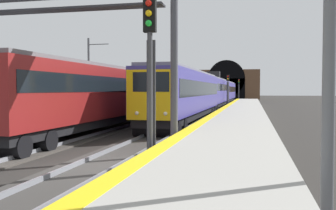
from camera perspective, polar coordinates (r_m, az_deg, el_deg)
ground_plane at (r=12.79m, az=-10.13°, el=-9.23°), size 320.00×320.00×0.00m
platform_right at (r=11.76m, az=8.17°, el=-7.82°), size 112.00×3.57×0.98m
platform_right_edge_strip at (r=11.90m, az=0.75°, el=-5.27°), size 112.00×0.50×0.01m
track_main_line at (r=12.78m, az=-10.13°, el=-9.05°), size 160.00×2.83×0.21m
train_main_approaching at (r=47.85m, az=6.85°, el=1.97°), size 59.18×2.91×4.87m
train_adjacent_platform at (r=43.95m, az=0.75°, el=1.99°), size 63.20×3.37×4.00m
railway_signal_near at (r=11.53m, az=-2.74°, el=5.68°), size 0.39×0.38×5.35m
railway_signal_mid at (r=47.90m, az=9.04°, el=2.39°), size 0.39×0.38×4.44m
railway_signal_far at (r=86.14m, az=10.67°, el=2.60°), size 0.39×0.38×4.99m
overhead_signal_gantry at (r=15.73m, az=-14.12°, el=11.12°), size 0.70×8.48×6.56m
tunnel_portal at (r=103.96m, az=8.86°, el=3.12°), size 2.12×17.74×10.59m
catenary_mast_far at (r=36.70m, az=-11.85°, el=4.27°), size 0.22×2.14×7.45m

